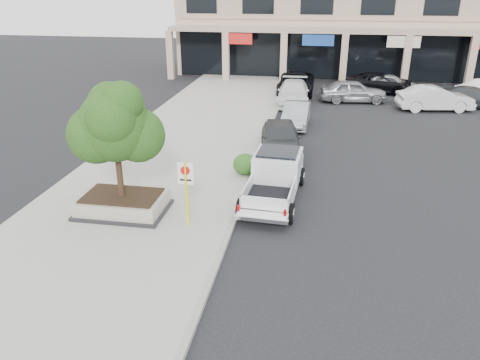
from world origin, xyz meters
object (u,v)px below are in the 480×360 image
planter (123,203)px  lot_car_a (353,91)px  planter_tree (120,125)px  no_parking_sign (186,185)px  lot_car_c (474,97)px  lot_car_b (435,98)px  lot_car_e (390,84)px  curb_car_a (281,138)px  curb_car_c (293,93)px  pickup_truck (274,180)px  lot_car_d (381,83)px  curb_car_d (296,83)px  curb_car_b (296,114)px

planter → lot_car_a: lot_car_a is taller
planter_tree → no_parking_sign: size_ratio=1.74×
planter → lot_car_c: (17.42, 19.68, 0.20)m
planter → lot_car_a: 21.81m
lot_car_b → lot_car_e: size_ratio=1.13×
curb_car_a → lot_car_b: (9.42, 10.45, -0.01)m
planter_tree → curb_car_c: bearing=75.1°
pickup_truck → lot_car_b: bearing=63.4°
curb_car_a → lot_car_c: 17.15m
no_parking_sign → lot_car_e: bearing=68.1°
pickup_truck → lot_car_d: 22.05m
planter → lot_car_b: size_ratio=0.65×
planter_tree → curb_car_c: 19.21m
lot_car_c → no_parking_sign: bearing=163.5°
no_parking_sign → lot_car_a: 21.37m
curb_car_d → curb_car_b: bearing=-86.5°
lot_car_e → lot_car_b: bearing=-147.4°
curb_car_b → lot_car_b: 10.39m
planter → curb_car_a: bearing=56.7°
pickup_truck → curb_car_d: bearing=94.3°
curb_car_c → lot_car_b: lot_car_b is taller
lot_car_d → planter: bearing=168.4°
curb_car_c → lot_car_b: bearing=-3.4°
planter_tree → no_parking_sign: (2.48, -0.70, -1.78)m
curb_car_b → lot_car_d: size_ratio=0.78×
pickup_truck → no_parking_sign: bearing=-130.5°
lot_car_e → curb_car_d: bearing=108.4°
curb_car_b → curb_car_c: bearing=97.4°
planter → curb_car_b: (5.57, 12.92, 0.22)m
no_parking_sign → curb_car_a: 8.71m
planter_tree → no_parking_sign: planter_tree is taller
no_parking_sign → curb_car_b: size_ratio=0.54×
no_parking_sign → lot_car_e: size_ratio=0.53×
pickup_truck → curb_car_a: size_ratio=1.14×
pickup_truck → lot_car_e: pickup_truck is taller
planter → curb_car_c: curb_car_c is taller
planter_tree → lot_car_e: bearing=62.4°
curb_car_b → lot_car_d: lot_car_d is taller
curb_car_b → lot_car_e: bearing=59.2°
planter → curb_car_a: size_ratio=0.67×
planter → curb_car_a: (5.10, 7.76, 0.34)m
curb_car_a → curb_car_b: curb_car_a is taller
lot_car_d → lot_car_e: lot_car_d is taller
lot_car_c → lot_car_a: bearing=109.2°
planter_tree → lot_car_a: size_ratio=0.85×
no_parking_sign → curb_car_a: bearing=73.3°
curb_car_b → curb_car_c: size_ratio=0.78×
pickup_truck → curb_car_c: pickup_truck is taller
curb_car_c → curb_car_d: 3.42m
planter_tree → lot_car_e: size_ratio=0.92×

